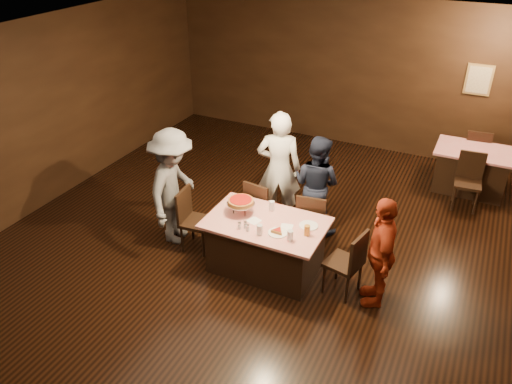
# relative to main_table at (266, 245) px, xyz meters

# --- Properties ---
(room) EXTENTS (10.00, 10.04, 3.02)m
(room) POSITION_rel_main_table_xyz_m (-0.11, -0.32, 1.75)
(room) COLOR black
(room) RESTS_ON ground
(main_table) EXTENTS (1.60, 1.00, 0.77)m
(main_table) POSITION_rel_main_table_xyz_m (0.00, 0.00, 0.00)
(main_table) COLOR #AE130B
(main_table) RESTS_ON ground
(back_table) EXTENTS (1.30, 0.90, 0.77)m
(back_table) POSITION_rel_main_table_xyz_m (2.32, 3.63, 0.00)
(back_table) COLOR #B20B1F
(back_table) RESTS_ON ground
(chair_far_left) EXTENTS (0.47, 0.47, 0.95)m
(chair_far_left) POSITION_rel_main_table_xyz_m (-0.40, 0.75, 0.09)
(chair_far_left) COLOR black
(chair_far_left) RESTS_ON ground
(chair_far_right) EXTENTS (0.47, 0.47, 0.95)m
(chair_far_right) POSITION_rel_main_table_xyz_m (0.40, 0.75, 0.09)
(chair_far_right) COLOR black
(chair_far_right) RESTS_ON ground
(chair_end_left) EXTENTS (0.46, 0.46, 0.95)m
(chair_end_left) POSITION_rel_main_table_xyz_m (-1.10, 0.00, 0.09)
(chair_end_left) COLOR black
(chair_end_left) RESTS_ON ground
(chair_end_right) EXTENTS (0.50, 0.50, 0.95)m
(chair_end_right) POSITION_rel_main_table_xyz_m (1.10, 0.00, 0.09)
(chair_end_right) COLOR black
(chair_end_right) RESTS_ON ground
(chair_back_near) EXTENTS (0.45, 0.45, 0.95)m
(chair_back_near) POSITION_rel_main_table_xyz_m (2.32, 2.93, 0.09)
(chair_back_near) COLOR black
(chair_back_near) RESTS_ON ground
(chair_back_far) EXTENTS (0.45, 0.45, 0.95)m
(chair_back_far) POSITION_rel_main_table_xyz_m (2.32, 4.23, 0.09)
(chair_back_far) COLOR black
(chair_back_far) RESTS_ON ground
(diner_white_jacket) EXTENTS (0.79, 0.64, 1.86)m
(diner_white_jacket) POSITION_rel_main_table_xyz_m (-0.34, 1.20, 0.55)
(diner_white_jacket) COLOR silver
(diner_white_jacket) RESTS_ON ground
(diner_navy_hoodie) EXTENTS (0.86, 0.73, 1.56)m
(diner_navy_hoodie) POSITION_rel_main_table_xyz_m (0.26, 1.25, 0.40)
(diner_navy_hoodie) COLOR #171C30
(diner_navy_hoodie) RESTS_ON ground
(diner_grey_knit) EXTENTS (0.86, 1.25, 1.78)m
(diner_grey_knit) POSITION_rel_main_table_xyz_m (-1.51, 0.08, 0.51)
(diner_grey_knit) COLOR slate
(diner_grey_knit) RESTS_ON ground
(diner_red_shirt) EXTENTS (0.64, 0.96, 1.51)m
(diner_red_shirt) POSITION_rel_main_table_xyz_m (1.54, 0.02, 0.37)
(diner_red_shirt) COLOR #A63116
(diner_red_shirt) RESTS_ON ground
(pizza_stand) EXTENTS (0.38, 0.38, 0.22)m
(pizza_stand) POSITION_rel_main_table_xyz_m (-0.40, 0.05, 0.57)
(pizza_stand) COLOR black
(pizza_stand) RESTS_ON main_table
(plate_with_slice) EXTENTS (0.25, 0.25, 0.06)m
(plate_with_slice) POSITION_rel_main_table_xyz_m (0.25, -0.18, 0.41)
(plate_with_slice) COLOR white
(plate_with_slice) RESTS_ON main_table
(plate_empty) EXTENTS (0.25, 0.25, 0.01)m
(plate_empty) POSITION_rel_main_table_xyz_m (0.55, 0.15, 0.39)
(plate_empty) COLOR white
(plate_empty) RESTS_ON main_table
(glass_front_left) EXTENTS (0.08, 0.08, 0.14)m
(glass_front_left) POSITION_rel_main_table_xyz_m (0.05, -0.30, 0.46)
(glass_front_left) COLOR silver
(glass_front_left) RESTS_ON main_table
(glass_front_right) EXTENTS (0.08, 0.08, 0.14)m
(glass_front_right) POSITION_rel_main_table_xyz_m (0.45, -0.25, 0.46)
(glass_front_right) COLOR silver
(glass_front_right) RESTS_ON main_table
(glass_amber) EXTENTS (0.08, 0.08, 0.14)m
(glass_amber) POSITION_rel_main_table_xyz_m (0.60, -0.05, 0.46)
(glass_amber) COLOR #BF7F26
(glass_amber) RESTS_ON main_table
(glass_back) EXTENTS (0.08, 0.08, 0.14)m
(glass_back) POSITION_rel_main_table_xyz_m (-0.05, 0.30, 0.46)
(glass_back) COLOR silver
(glass_back) RESTS_ON main_table
(condiments) EXTENTS (0.17, 0.10, 0.09)m
(condiments) POSITION_rel_main_table_xyz_m (-0.18, -0.28, 0.43)
(condiments) COLOR silver
(condiments) RESTS_ON main_table
(napkin_center) EXTENTS (0.19, 0.19, 0.01)m
(napkin_center) POSITION_rel_main_table_xyz_m (0.30, 0.00, 0.39)
(napkin_center) COLOR white
(napkin_center) RESTS_ON main_table
(napkin_left) EXTENTS (0.21, 0.21, 0.01)m
(napkin_left) POSITION_rel_main_table_xyz_m (-0.15, -0.05, 0.39)
(napkin_left) COLOR white
(napkin_left) RESTS_ON main_table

